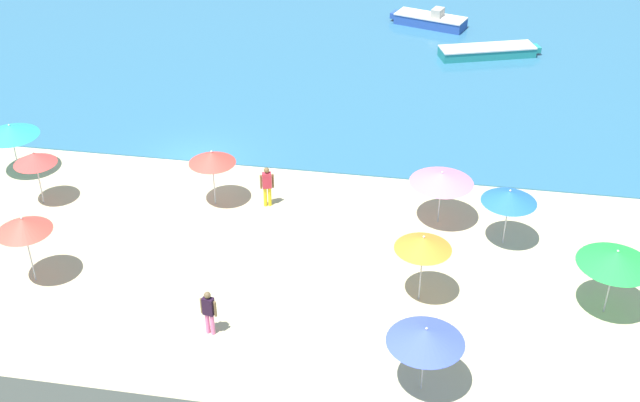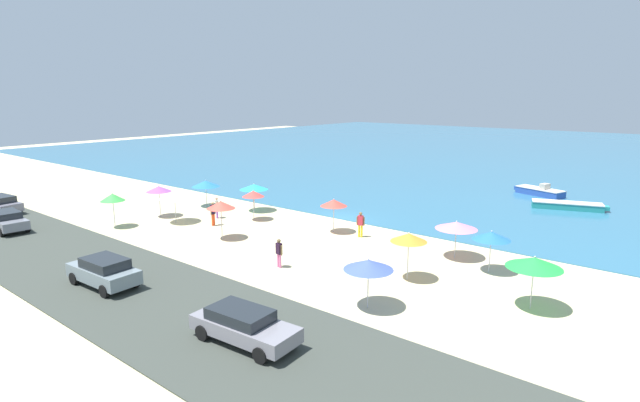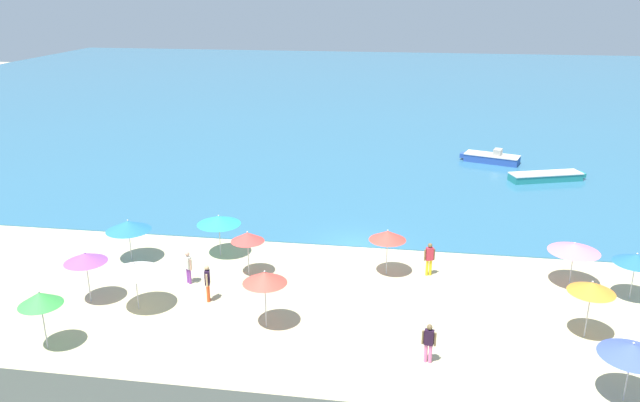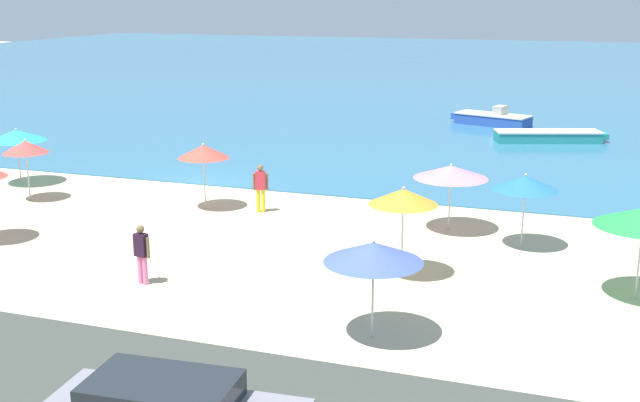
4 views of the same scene
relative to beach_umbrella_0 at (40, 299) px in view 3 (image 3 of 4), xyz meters
name	(u,v)px [view 3 (image 3 of 4)]	position (x,y,z in m)	size (l,w,h in m)	color
ground_plane	(356,247)	(11.47, 12.32, -2.26)	(160.00, 160.00, 0.00)	#C6BA8C
sea	(395,92)	(11.47, 67.32, -2.23)	(150.00, 110.00, 0.05)	#2E6787
beach_umbrella_0	(40,299)	(0.00, 0.00, 0.00)	(1.75, 1.75, 2.60)	#B2B2B7
beach_umbrella_1	(633,350)	(22.29, -0.01, -0.17)	(2.29, 2.29, 2.39)	#B2B2B7
beach_umbrella_2	(219,220)	(4.19, 10.10, -0.20)	(2.38, 2.38, 2.35)	#B2B2B7
beach_umbrella_3	(135,268)	(2.30, 3.67, -0.20)	(2.34, 2.34, 2.34)	#B2B2B7
beach_umbrella_4	(85,258)	(-0.22, 3.98, 0.00)	(1.97, 1.97, 2.55)	#B2B2B7
beach_umbrella_5	(388,235)	(13.34, 9.07, -0.11)	(1.89, 1.89, 2.46)	#B2B2B7
beach_umbrella_6	(592,287)	(21.95, 4.27, 0.06)	(1.92, 1.92, 2.62)	#B2B2B7
beach_umbrella_7	(248,237)	(6.37, 7.95, -0.17)	(1.71, 1.71, 2.39)	#B2B2B7
beach_umbrella_9	(128,226)	(-0.36, 8.70, -0.26)	(2.39, 2.39, 2.34)	#B2B2B7
beach_umbrella_10	(636,259)	(24.89, 8.14, -0.18)	(2.06, 2.06, 2.38)	#B2B2B7
beach_umbrella_11	(574,248)	(22.39, 9.22, -0.25)	(2.48, 2.48, 2.29)	#B2B2B7
beach_umbrella_12	(265,277)	(8.46, 3.01, 0.11)	(1.92, 1.92, 2.69)	#B2B2B7
bather_0	(429,257)	(15.49, 9.28, -1.26)	(0.55, 0.32, 1.77)	yellow
bather_1	(207,281)	(5.23, 4.90, -1.23)	(0.29, 0.56, 1.82)	#EB4B1F
bather_2	(429,341)	(15.38, 1.35, -1.32)	(0.56, 0.28, 1.68)	pink
bather_3	(188,266)	(3.68, 6.53, -1.31)	(0.48, 0.39, 1.69)	purple
skiff_nearshore	(546,177)	(24.47, 27.13, -1.90)	(5.94, 3.14, 0.61)	teal
skiff_offshore	(491,158)	(20.89, 31.78, -1.83)	(4.96, 2.91, 1.20)	#2A4DA1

